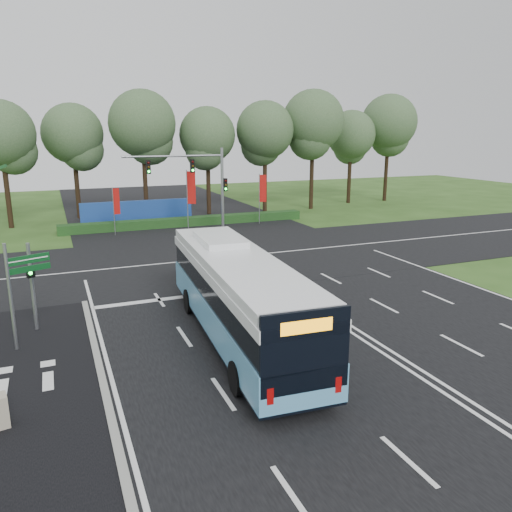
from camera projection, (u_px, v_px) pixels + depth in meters
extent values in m
plane|color=#2C4C19|center=(324.00, 316.00, 22.95)|extent=(120.00, 120.00, 0.00)
cube|color=black|center=(324.00, 315.00, 22.94)|extent=(20.00, 120.00, 0.04)
cube|color=black|center=(235.00, 257.00, 33.72)|extent=(120.00, 14.00, 0.05)
cube|color=black|center=(24.00, 400.00, 15.64)|extent=(5.00, 18.00, 0.06)
cube|color=gray|center=(104.00, 385.00, 16.52)|extent=(0.25, 18.00, 0.12)
cube|color=#569DC8|center=(238.00, 313.00, 20.00)|extent=(3.58, 13.30, 1.21)
cube|color=black|center=(238.00, 325.00, 20.14)|extent=(3.55, 13.23, 0.33)
cube|color=black|center=(238.00, 287.00, 19.74)|extent=(3.46, 13.10, 1.04)
cube|color=white|center=(238.00, 271.00, 19.58)|extent=(3.58, 13.30, 0.38)
cube|color=white|center=(238.00, 261.00, 19.49)|extent=(3.49, 12.77, 0.38)
cube|color=white|center=(220.00, 239.00, 21.93)|extent=(1.96, 3.39, 0.27)
cube|color=black|center=(305.00, 352.00, 13.73)|extent=(2.66, 0.29, 2.41)
cube|color=orange|center=(307.00, 326.00, 13.51)|extent=(1.54, 0.16, 0.38)
cylinder|color=black|center=(189.00, 301.00, 23.18)|extent=(0.38, 1.16, 1.14)
cylinder|color=black|center=(242.00, 296.00, 23.98)|extent=(0.38, 1.16, 1.14)
cylinder|color=black|center=(237.00, 378.00, 15.92)|extent=(0.38, 1.16, 1.14)
cylinder|color=black|center=(311.00, 366.00, 16.72)|extent=(0.38, 1.16, 1.14)
cylinder|color=gray|center=(32.00, 288.00, 20.79)|extent=(0.15, 0.15, 3.81)
cube|color=black|center=(31.00, 272.00, 20.46)|extent=(0.36, 0.31, 0.44)
sphere|color=#19F233|center=(30.00, 273.00, 20.37)|extent=(0.15, 0.15, 0.15)
cylinder|color=gray|center=(11.00, 298.00, 18.77)|extent=(0.13, 0.13, 4.25)
cube|color=#0B4118|center=(28.00, 259.00, 18.98)|extent=(1.50, 0.65, 0.32)
cube|color=#0B4118|center=(30.00, 269.00, 19.07)|extent=(1.50, 0.65, 0.23)
cube|color=white|center=(28.00, 259.00, 18.95)|extent=(1.38, 0.57, 0.04)
cylinder|color=gray|center=(114.00, 212.00, 40.25)|extent=(0.06, 0.06, 3.94)
cube|color=#B2130F|center=(117.00, 201.00, 40.23)|extent=(0.51, 0.20, 2.10)
cylinder|color=gray|center=(187.00, 201.00, 42.41)|extent=(0.08, 0.08, 5.15)
cube|color=#B2130F|center=(191.00, 188.00, 42.15)|extent=(0.65, 0.29, 2.74)
cylinder|color=gray|center=(259.00, 199.00, 45.42)|extent=(0.07, 0.07, 4.59)
cube|color=#B2130F|center=(263.00, 188.00, 45.22)|extent=(0.60, 0.22, 2.45)
cylinder|color=gray|center=(222.00, 191.00, 41.25)|extent=(0.24, 0.24, 7.00)
cylinder|color=gray|center=(173.00, 156.00, 39.08)|extent=(8.00, 0.16, 0.16)
cube|color=black|center=(192.00, 166.00, 39.82)|extent=(0.32, 0.28, 1.05)
cube|color=black|center=(148.00, 167.00, 38.53)|extent=(0.32, 0.28, 1.05)
cube|color=black|center=(225.00, 185.00, 41.22)|extent=(0.32, 0.28, 1.05)
cube|color=#153914|center=(188.00, 222.00, 44.85)|extent=(22.00, 1.20, 0.80)
cube|color=navy|center=(138.00, 213.00, 45.45)|extent=(10.00, 0.30, 2.20)
cylinder|color=black|center=(6.00, 184.00, 43.18)|extent=(0.44, 0.44, 7.71)
sphere|color=#375230|center=(0.00, 133.00, 42.16)|extent=(5.68, 5.68, 5.68)
cylinder|color=black|center=(76.00, 179.00, 48.03)|extent=(0.44, 0.44, 7.69)
sphere|color=#375230|center=(73.00, 134.00, 47.00)|extent=(5.67, 5.67, 5.67)
cylinder|color=black|center=(145.00, 174.00, 48.33)|extent=(0.44, 0.44, 8.59)
sphere|color=#375230|center=(142.00, 123.00, 47.19)|extent=(6.33, 6.33, 6.33)
cylinder|color=black|center=(208.00, 177.00, 50.56)|extent=(0.44, 0.44, 7.56)
sphere|color=#375230|center=(207.00, 135.00, 49.55)|extent=(5.57, 5.57, 5.57)
cylinder|color=black|center=(265.00, 174.00, 52.11)|extent=(0.44, 0.44, 8.02)
sphere|color=#375230|center=(265.00, 130.00, 51.04)|extent=(5.91, 5.91, 5.91)
cylinder|color=black|center=(312.00, 168.00, 54.09)|extent=(0.44, 0.44, 8.92)
sphere|color=#375230|center=(313.00, 121.00, 52.90)|extent=(6.57, 6.57, 6.57)
cylinder|color=black|center=(350.00, 171.00, 58.85)|extent=(0.44, 0.44, 7.57)
sphere|color=#375230|center=(351.00, 135.00, 57.84)|extent=(5.57, 5.57, 5.57)
cylinder|color=black|center=(386.00, 164.00, 60.66)|extent=(0.44, 0.44, 8.92)
sphere|color=#375230|center=(389.00, 122.00, 59.47)|extent=(6.57, 6.57, 6.57)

